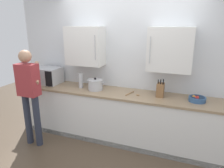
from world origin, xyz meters
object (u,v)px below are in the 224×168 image
knife_block (160,90)px  thermos_flask (81,81)px  microwave_oven (46,76)px  fruit_bowl (197,99)px  stock_pot (95,85)px  person_figure (29,90)px  wooden_spoon (134,94)px

knife_block → thermos_flask: 1.42m
microwave_oven → fruit_bowl: bearing=-0.3°
stock_pot → person_figure: size_ratio=0.22×
wooden_spoon → person_figure: size_ratio=0.15×
person_figure → fruit_bowl: bearing=14.6°
thermos_flask → person_figure: size_ratio=0.16×
fruit_bowl → person_figure: (-2.57, -0.67, 0.04)m
fruit_bowl → knife_block: 0.56m
fruit_bowl → knife_block: bearing=177.9°
wooden_spoon → knife_block: bearing=8.4°
stock_pot → fruit_bowl: stock_pot is taller
stock_pot → fruit_bowl: (1.68, 0.03, -0.05)m
microwave_oven → wooden_spoon: size_ratio=3.10×
stock_pot → wooden_spoon: stock_pot is taller
stock_pot → wooden_spoon: 0.71m
microwave_oven → person_figure: person_figure is taller
thermos_flask → person_figure: person_figure is taller
knife_block → thermos_flask: (-1.42, -0.04, 0.02)m
knife_block → wooden_spoon: knife_block is taller
knife_block → wooden_spoon: (-0.42, -0.06, -0.10)m
knife_block → person_figure: size_ratio=0.18×
microwave_oven → knife_block: size_ratio=2.53×
microwave_oven → stock_pot: 1.10m
wooden_spoon → person_figure: (-1.60, -0.63, 0.08)m
person_figure → knife_block: bearing=18.9°
microwave_oven → person_figure: size_ratio=0.46×
knife_block → thermos_flask: size_ratio=1.13×
microwave_oven → person_figure: bearing=-73.7°
fruit_bowl → thermos_flask: 1.98m
stock_pot → thermos_flask: thermos_flask is taller
microwave_oven → knife_block: bearing=0.1°
microwave_oven → thermos_flask: microwave_oven is taller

